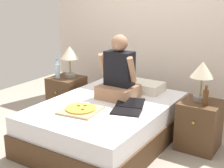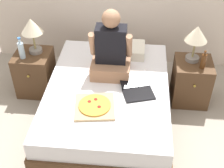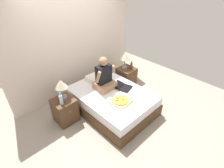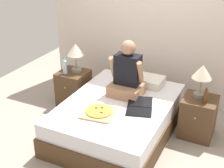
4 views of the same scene
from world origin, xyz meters
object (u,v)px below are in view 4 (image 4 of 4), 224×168
water_bottle (65,67)px  laptop (139,108)px  person_seated (127,75)px  pizza_box (99,112)px  nightstand_left (74,88)px  lamp_on_left_nightstand (76,52)px  nightstand_right (198,117)px  bed (118,118)px  beer_bottle (206,96)px  lamp_on_right_nightstand (202,74)px

water_bottle → laptop: (1.39, -0.41, -0.17)m
person_seated → pizza_box: size_ratio=1.73×
laptop → pizza_box: (-0.42, -0.31, -0.00)m
water_bottle → person_seated: (1.08, -0.09, 0.10)m
nightstand_left → pizza_box: bearing=-42.0°
lamp_on_left_nightstand → nightstand_right: size_ratio=0.80×
bed → nightstand_right: size_ratio=3.37×
bed → beer_bottle: 1.19m
lamp_on_left_nightstand → water_bottle: (-0.12, -0.14, -0.22)m
bed → lamp_on_left_nightstand: bearing=153.0°
pizza_box → lamp_on_left_nightstand: bearing=135.0°
lamp_on_left_nightstand → laptop: size_ratio=0.92×
beer_bottle → laptop: 0.85m
nightstand_left → beer_bottle: beer_bottle is taller
nightstand_left → lamp_on_right_nightstand: size_ratio=1.25×
nightstand_right → pizza_box: nightstand_right is taller
laptop → water_bottle: bearing=163.7°
nightstand_left → pizza_box: 1.22m
nightstand_left → laptop: size_ratio=1.15×
laptop → lamp_on_left_nightstand: bearing=156.7°
beer_bottle → laptop: (-0.73, -0.40, -0.15)m
nightstand_right → laptop: 0.86m
bed → pizza_box: bearing=-104.5°
nightstand_left → nightstand_right: size_ratio=1.00×
nightstand_right → person_seated: bearing=-169.8°
water_bottle → person_seated: bearing=-4.6°
water_bottle → pizza_box: (0.97, -0.71, -0.17)m
water_bottle → laptop: 1.46m
bed → pizza_box: pizza_box is taller
lamp_on_right_nightstand → laptop: size_ratio=0.92×
nightstand_right → water_bottle: bearing=-177.5°
person_seated → nightstand_left: bearing=170.0°
bed → nightstand_right: 1.08m
water_bottle → pizza_box: water_bottle is taller
laptop → pizza_box: bearing=-144.0°
nightstand_left → water_bottle: 0.41m
nightstand_right → pizza_box: size_ratio=1.25×
nightstand_left → pizza_box: size_ratio=1.25×
lamp_on_left_nightstand → beer_bottle: lamp_on_left_nightstand is taller
water_bottle → pizza_box: 1.22m
bed → nightstand_right: bearing=23.7°
nightstand_right → lamp_on_right_nightstand: bearing=120.9°
bed → person_seated: (0.01, 0.26, 0.53)m
nightstand_left → bed: bearing=-23.7°
nightstand_left → person_seated: bearing=-10.0°
bed → laptop: size_ratio=3.88×
bed → nightstand_right: (0.99, 0.43, 0.04)m
bed → lamp_on_right_nightstand: (0.96, 0.48, 0.65)m
lamp_on_left_nightstand → beer_bottle: bearing=-4.3°
lamp_on_left_nightstand → person_seated: bearing=-13.3°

